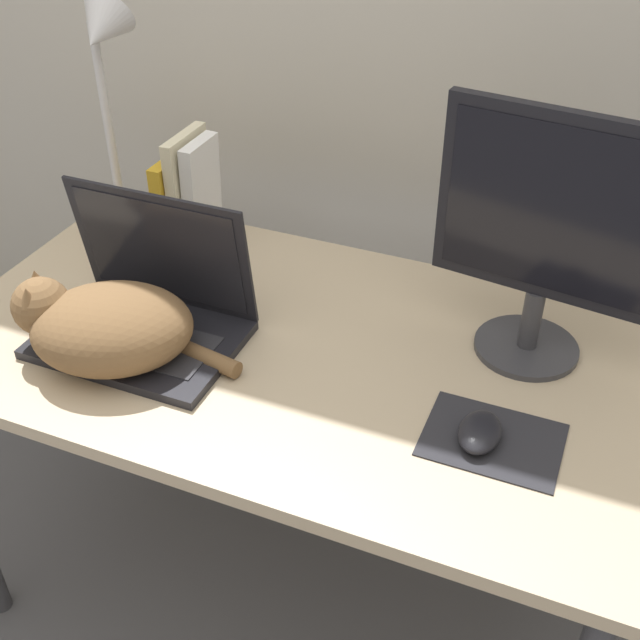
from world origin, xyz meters
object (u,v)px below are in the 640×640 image
at_px(laptop, 146,312).
at_px(desk_lamp, 105,75).
at_px(external_monitor, 548,231).
at_px(book_row, 189,193).
at_px(computer_mouse, 480,432).
at_px(cat, 105,326).

relative_size(laptop, desk_lamp, 0.70).
distance_m(external_monitor, book_row, 0.80).
distance_m(laptop, external_monitor, 0.74).
xyz_separation_m(external_monitor, computer_mouse, (-0.02, -0.27, -0.23)).
height_order(external_monitor, desk_lamp, desk_lamp).
xyz_separation_m(laptop, external_monitor, (0.67, 0.23, 0.20)).
bearing_deg(external_monitor, computer_mouse, -95.22).
relative_size(laptop, book_row, 1.47).
bearing_deg(computer_mouse, desk_lamp, 157.76).
distance_m(book_row, desk_lamp, 0.29).
bearing_deg(computer_mouse, book_row, 152.58).
distance_m(laptop, book_row, 0.37).
xyz_separation_m(cat, computer_mouse, (0.67, 0.05, -0.06)).
bearing_deg(external_monitor, cat, -155.44).
bearing_deg(laptop, cat, -104.37).
bearing_deg(cat, desk_lamp, 119.64).
bearing_deg(book_row, cat, -79.67).
distance_m(laptop, computer_mouse, 0.65).
height_order(laptop, computer_mouse, laptop).
relative_size(book_row, desk_lamp, 0.48).
xyz_separation_m(laptop, desk_lamp, (-0.26, 0.33, 0.31)).
relative_size(computer_mouse, book_row, 0.41).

